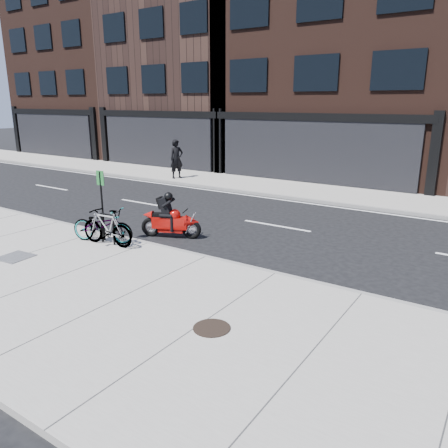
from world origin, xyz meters
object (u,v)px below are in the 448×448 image
Objects in this scene: bicycle_front at (103,225)px; manhole_cover at (212,328)px; bike_rack at (108,226)px; bicycle_rear at (107,227)px; utility_grate at (15,257)px; pedestrian at (177,159)px; motorcycle at (173,219)px; sign_post at (102,199)px.

bicycle_front is 5.82m from manhole_cover.
bike_rack is at bearing -107.11° from bicycle_front.
bicycle_rear is (0.11, -0.12, 0.01)m from bike_rack.
bike_rack is 1.14× the size of utility_grate.
motorcycle is at bearing -117.24° from pedestrian.
pedestrian is (-5.33, 9.39, 0.49)m from bike_rack.
bike_rack is at bearing -139.99° from motorcycle.
motorcycle is at bearing 136.62° from manhole_cover.
bicycle_rear is at bearing 58.70° from utility_grate.
bicycle_rear is 0.96× the size of motorcycle.
sign_post is (-5.47, 2.43, 1.18)m from manhole_cover.
pedestrian reaches higher than motorcycle.
bicycle_front is (-0.20, 0.00, -0.01)m from bike_rack.
utility_grate is at bearing 178.46° from manhole_cover.
bicycle_front is 0.33m from bicycle_rear.
bicycle_rear is at bearing -47.62° from bike_rack.
bicycle_rear is 2.02m from motorcycle.
pedestrian is 15.70m from manhole_cover.
motorcycle is at bearing 151.17° from bicycle_rear.
manhole_cover is (10.46, -11.67, -0.98)m from pedestrian.
pedestrian is at bearing 131.89° from manhole_cover.
motorcycle reaches higher than bicycle_front.
bike_rack is 2.43m from utility_grate.
bicycle_front is 0.73m from sign_post.
motorcycle is 2.14m from sign_post.
manhole_cover is 6.25m from utility_grate.
bicycle_rear is 2.38m from utility_grate.
manhole_cover is (5.34, -2.27, -0.48)m from bicycle_front.
bicycle_rear is at bearing -135.83° from motorcycle.
manhole_cover and utility_grate have the same top height.
utility_grate is (-1.21, -1.99, -0.50)m from bicycle_rear.
pedestrian reaches higher than bicycle_rear.
motorcycle reaches higher than bicycle_rear.
sign_post is at bearing -127.94° from pedestrian.
manhole_cover is at bearing 60.83° from bicycle_rear.
bike_rack is 0.43× the size of pedestrian.
pedestrian is (-5.12, 9.39, 0.50)m from bicycle_front.
bike_rack is at bearing -126.76° from pedestrian.
bike_rack is 5.64m from manhole_cover.
utility_grate is at bearing 139.69° from bicycle_front.
bike_rack is 0.48× the size of motorcycle.
sign_post reaches higher than pedestrian.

